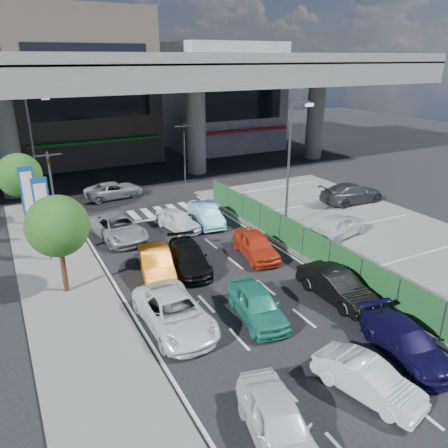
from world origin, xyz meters
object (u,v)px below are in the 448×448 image
hatch_black_mid_right (336,286)px  taxi_orange_left (156,263)px  sedan_black_mid (189,257)px  sedan_white_front_mid (178,220)px  van_white_back_left (278,423)px  wagon_silver_front_left (118,228)px  tree_far (19,175)px  taxi_orange_right (256,245)px  hatch_white_back_mid (368,379)px  sedan_white_mid_left (174,313)px  crossing_wagon_silver (114,190)px  minivan_navy_back (406,342)px  parked_sedan_dgrey (352,193)px  taxi_teal_mid (257,304)px  street_lamp_left (35,143)px  tree_near (57,226)px  kei_truck_front_right (206,214)px  parked_sedan_white (339,225)px  signboard_near (43,208)px  street_lamp_right (291,156)px  traffic_cone (286,237)px  signboard_far (29,194)px  traffic_light_right (184,139)px  traffic_light_left (50,173)px

hatch_black_mid_right → taxi_orange_left: same height
sedan_black_mid → sedan_white_front_mid: size_ratio=1.18×
van_white_back_left → wagon_silver_front_left: size_ratio=0.82×
tree_far → sedan_black_mid: tree_far is taller
hatch_black_mid_right → taxi_orange_right: 5.74m
hatch_white_back_mid → sedan_white_mid_left: bearing=107.6°
sedan_white_mid_left → crossing_wagon_silver: (2.42, 18.76, -0.07)m
minivan_navy_back → parked_sedan_dgrey: size_ratio=0.83×
taxi_teal_mid → street_lamp_left: bearing=115.7°
tree_near → tree_far: (-0.80, 10.50, 0.00)m
kei_truck_front_right → parked_sedan_white: (6.22, -5.94, 0.10)m
street_lamp_left → signboard_near: 10.19m
sedan_black_mid → parked_sedan_dgrey: bearing=27.2°
signboard_near → crossing_wagon_silver: 11.75m
street_lamp_left → hatch_white_back_mid: bearing=-74.8°
street_lamp_right → taxi_orange_left: (-9.83, -2.35, -4.08)m
street_lamp_left → sedan_white_mid_left: 19.65m
wagon_silver_front_left → traffic_cone: size_ratio=7.10×
tree_near → parked_sedan_white: tree_near is taller
street_lamp_left → hatch_black_mid_right: (10.17, -20.41, -4.08)m
parked_sedan_white → taxi_teal_mid: bearing=106.9°
signboard_far → hatch_white_back_mid: 20.45m
street_lamp_left → traffic_light_right: bearing=4.8°
sedan_black_mid → kei_truck_front_right: size_ratio=1.05×
signboard_far → tree_far: 3.53m
signboard_far → kei_truck_front_right: 10.81m
sedan_white_mid_left → wagon_silver_front_left: same height
signboard_near → hatch_black_mid_right: bearing=-43.3°
street_lamp_right → signboard_far: (-14.77, 4.99, -1.71)m
minivan_navy_back → taxi_orange_right: taxi_orange_right is taller
kei_truck_front_right → street_lamp_right: bearing=-27.9°
wagon_silver_front_left → traffic_light_left: bearing=133.2°
taxi_orange_left → hatch_white_back_mid: bearing=-62.2°
traffic_light_right → signboard_far: bearing=-148.6°
traffic_light_left → van_white_back_left: size_ratio=1.28×
sedan_white_mid_left → crossing_wagon_silver: size_ratio=1.11×
traffic_light_right → minivan_navy_back: bearing=-94.7°
tree_near → hatch_white_back_mid: bearing=-56.5°
signboard_far → taxi_orange_right: size_ratio=1.16×
tree_far → minivan_navy_back: bearing=-62.3°
traffic_cone → hatch_black_mid_right: bearing=-105.3°
tree_near → traffic_cone: 12.95m
hatch_black_mid_right → parked_sedan_dgrey: parked_sedan_dgrey is taller
taxi_orange_right → traffic_light_right: bearing=90.3°
sedan_black_mid → hatch_white_back_mid: bearing=-70.8°
sedan_white_front_mid → parked_sedan_white: bearing=-45.7°
kei_truck_front_right → crossing_wagon_silver: 9.42m
signboard_far → parked_sedan_white: 18.48m
signboard_far → parked_sedan_dgrey: bearing=-7.9°
signboard_far → kei_truck_front_right: signboard_far is taller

